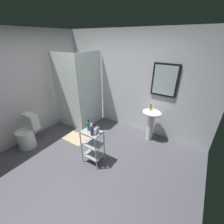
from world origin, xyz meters
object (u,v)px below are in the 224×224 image
(hand_soap_bottle, at_px, (151,107))
(bath_mat, at_px, (76,138))
(toilet, at_px, (28,134))
(lotion_bottle_white, at_px, (98,130))
(rinse_cup, at_px, (92,130))
(body_wash_bottle_green, at_px, (89,126))
(pedestal_sink, at_px, (151,119))
(conditioner_bottle_purple, at_px, (92,130))
(shower_stall, at_px, (81,108))
(storage_cart, at_px, (93,145))

(hand_soap_bottle, bearing_deg, bath_mat, -146.99)
(toilet, height_order, lotion_bottle_white, lotion_bottle_white)
(rinse_cup, distance_m, bath_mat, 1.23)
(body_wash_bottle_green, distance_m, lotion_bottle_white, 0.20)
(pedestal_sink, bearing_deg, conditioner_bottle_purple, -113.49)
(shower_stall, distance_m, bath_mat, 0.93)
(toilet, relative_size, rinse_cup, 8.39)
(hand_soap_bottle, xyz_separation_m, body_wash_bottle_green, (-0.71, -1.32, -0.03))
(shower_stall, relative_size, rinse_cup, 22.07)
(hand_soap_bottle, relative_size, conditioner_bottle_purple, 0.62)
(shower_stall, xyz_separation_m, pedestal_sink, (1.99, 0.30, 0.12))
(conditioner_bottle_purple, height_order, bath_mat, conditioner_bottle_purple)
(shower_stall, height_order, body_wash_bottle_green, shower_stall)
(toilet, relative_size, conditioner_bottle_purple, 3.31)
(toilet, bearing_deg, shower_stall, 78.63)
(storage_cart, xyz_separation_m, hand_soap_bottle, (0.64, 1.33, 0.44))
(storage_cart, xyz_separation_m, rinse_cup, (0.01, 0.00, 0.35))
(toilet, bearing_deg, bath_mat, 46.40)
(body_wash_bottle_green, height_order, bath_mat, body_wash_bottle_green)
(conditioner_bottle_purple, xyz_separation_m, bath_mat, (-0.94, 0.42, -0.83))
(pedestal_sink, height_order, conditioner_bottle_purple, conditioner_bottle_purple)
(conditioner_bottle_purple, xyz_separation_m, lotion_bottle_white, (0.05, 0.09, -0.03))
(pedestal_sink, xyz_separation_m, storage_cart, (-0.69, -1.34, -0.14))
(pedestal_sink, xyz_separation_m, hand_soap_bottle, (-0.05, -0.02, 0.29))
(storage_cart, height_order, body_wash_bottle_green, body_wash_bottle_green)
(lotion_bottle_white, bearing_deg, rinse_cup, -172.61)
(storage_cart, bearing_deg, lotion_bottle_white, 7.88)
(pedestal_sink, relative_size, body_wash_bottle_green, 3.54)
(lotion_bottle_white, bearing_deg, storage_cart, -172.12)
(lotion_bottle_white, height_order, bath_mat, lotion_bottle_white)
(hand_soap_bottle, bearing_deg, shower_stall, -171.60)
(hand_soap_bottle, bearing_deg, body_wash_bottle_green, -118.37)
(toilet, bearing_deg, pedestal_sink, 37.58)
(body_wash_bottle_green, xyz_separation_m, rinse_cup, (0.09, -0.01, -0.05))
(hand_soap_bottle, relative_size, rinse_cup, 1.58)
(toilet, height_order, conditioner_bottle_purple, conditioner_bottle_purple)
(pedestal_sink, relative_size, rinse_cup, 8.94)
(conditioner_bottle_purple, distance_m, rinse_cup, 0.11)
(storage_cart, bearing_deg, conditioner_bottle_purple, -44.68)
(toilet, height_order, hand_soap_bottle, hand_soap_bottle)
(shower_stall, distance_m, lotion_bottle_white, 1.79)
(conditioner_bottle_purple, bearing_deg, pedestal_sink, 66.51)
(hand_soap_bottle, xyz_separation_m, rinse_cup, (-0.62, -1.32, -0.09))
(pedestal_sink, relative_size, lotion_bottle_white, 4.84)
(shower_stall, distance_m, storage_cart, 1.67)
(conditioner_bottle_purple, bearing_deg, body_wash_bottle_green, 150.87)
(pedestal_sink, bearing_deg, lotion_bottle_white, -112.88)
(toilet, distance_m, body_wash_bottle_green, 1.66)
(hand_soap_bottle, xyz_separation_m, bath_mat, (-1.51, -0.98, -0.86))
(body_wash_bottle_green, relative_size, lotion_bottle_white, 1.37)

